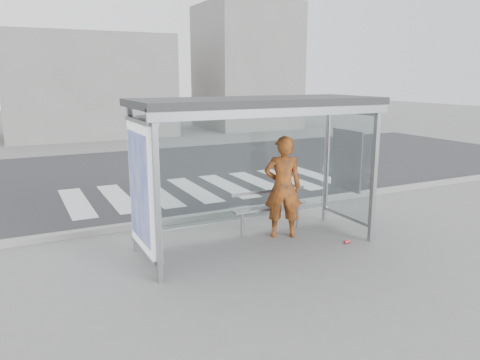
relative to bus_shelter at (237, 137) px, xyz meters
name	(u,v)px	position (x,y,z in m)	size (l,w,h in m)	color
ground	(257,246)	(0.37, -0.06, -1.98)	(80.00, 80.00, 0.00)	slate
road	(150,174)	(0.37, 6.94, -1.98)	(30.00, 10.00, 0.01)	#2C2C2F
curb	(214,215)	(0.37, 1.89, -1.92)	(30.00, 0.18, 0.12)	gray
crosswalk	(211,188)	(1.37, 4.44, -1.98)	(7.55, 3.00, 0.00)	silver
bus_shelter	(237,137)	(0.00, 0.00, 0.00)	(4.25, 1.65, 2.62)	gray
building_center	(88,86)	(0.37, 17.94, 0.52)	(8.00, 5.00, 5.00)	slate
building_right	(246,67)	(9.37, 17.94, 1.52)	(5.00, 5.00, 7.00)	slate
person	(283,187)	(1.04, 0.18, -1.02)	(0.70, 0.46, 1.92)	#C46812
bench	(270,207)	(0.98, 0.52, -1.49)	(1.59, 0.21, 0.82)	gray
soda_can	(347,242)	(1.90, -0.68, -1.95)	(0.07, 0.07, 0.12)	#D63F4D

